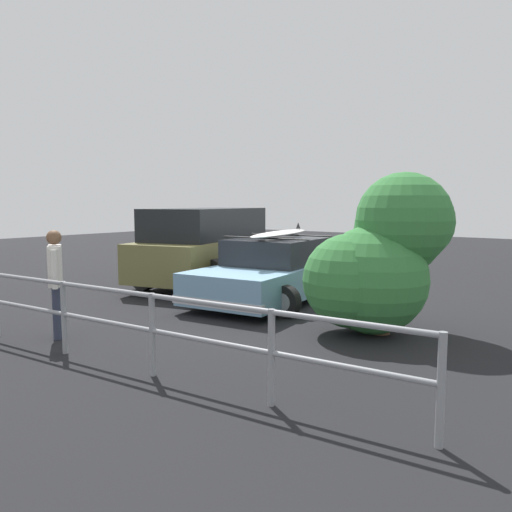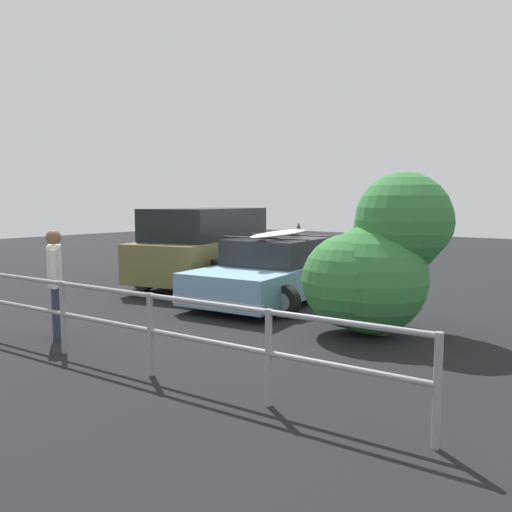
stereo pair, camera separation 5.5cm
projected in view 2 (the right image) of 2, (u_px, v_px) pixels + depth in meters
ground_plane at (275, 303)px, 9.91m from camera, size 44.00×44.00×0.02m
sedan_car at (275, 271)px, 10.11m from camera, size 2.66×4.30×1.53m
suv_car at (208, 245)px, 12.08m from camera, size 3.17×4.85×1.83m
person_bystander at (55, 274)px, 7.21m from camera, size 0.52×0.40×1.58m
railing_fence at (27, 299)px, 6.90m from camera, size 11.03×0.92×0.96m
bush_near_left at (384, 254)px, 7.52m from camera, size 2.00×2.12×2.42m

